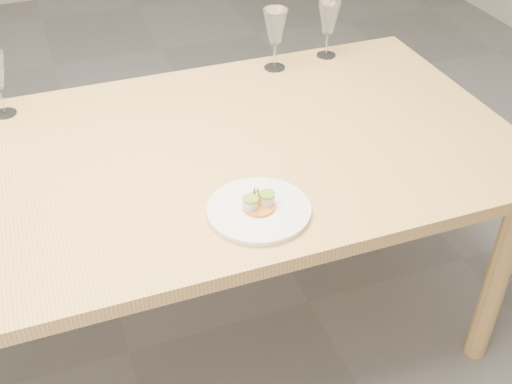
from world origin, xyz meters
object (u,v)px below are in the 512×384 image
object	(u,v)px
dinner_plate	(259,209)
wine_glass_4	(329,19)
wine_glass_3	(275,28)
dining_table	(99,191)

from	to	relation	value
dinner_plate	wine_glass_4	bearing A→B (deg)	54.57
wine_glass_3	wine_glass_4	size ratio (longest dim) A/B	1.06
wine_glass_3	dinner_plate	bearing A→B (deg)	-114.31
wine_glass_3	dining_table	bearing A→B (deg)	-149.02
dining_table	wine_glass_3	bearing A→B (deg)	30.98
dining_table	wine_glass_3	distance (m)	0.82
wine_glass_3	wine_glass_4	distance (m)	0.21
dinner_plate	wine_glass_3	world-z (taller)	wine_glass_3
dining_table	dinner_plate	distance (m)	0.48
dining_table	dinner_plate	world-z (taller)	dinner_plate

